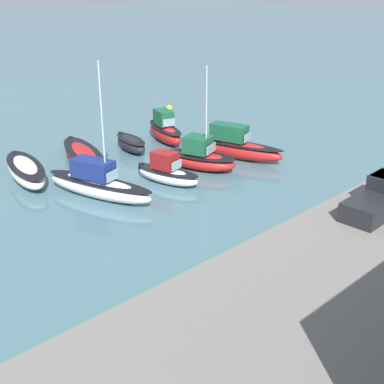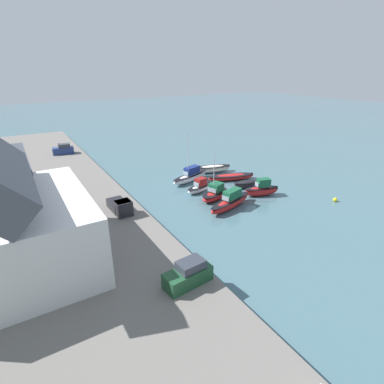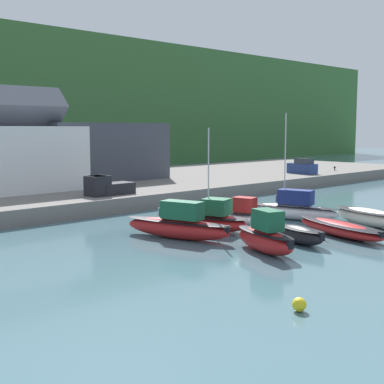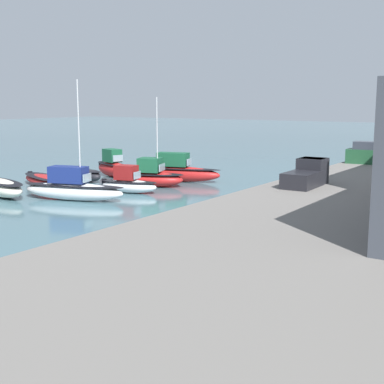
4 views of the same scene
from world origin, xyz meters
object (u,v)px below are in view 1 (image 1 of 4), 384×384
Objects in this scene: pickup_truck_0 at (380,198)px; moored_boat_2 at (167,172)px; moored_boat_0 at (233,146)px; moored_boat_1 at (200,157)px; moored_boat_4 at (165,130)px; moored_boat_5 at (131,144)px; moored_boat_3 at (98,184)px; moored_boat_7 at (26,171)px; moored_boat_6 at (84,156)px; mooring_buoy_0 at (169,108)px.

moored_boat_2 is at bearing -168.18° from pickup_truck_0.
pickup_truck_0 is at bearing 58.81° from moored_boat_0.
moored_boat_1 is 1.34× the size of moored_boat_4.
moored_boat_0 is 1.93× the size of moored_boat_5.
moored_boat_4 is (-6.29, -7.41, 0.21)m from moored_boat_2.
moored_boat_3 is 6.42m from moored_boat_7.
pickup_truck_0 reaches higher than moored_boat_0.
moored_boat_0 is 15.20m from pickup_truck_0.
moored_boat_3 is 9.71m from moored_boat_5.
moored_boat_6 reaches higher than mooring_buoy_0.
moored_boat_7 is (5.13, 0.41, 0.18)m from moored_boat_6.
moored_boat_7 is at bearing 20.82° from mooring_buoy_0.
moored_boat_6 is (4.36, -0.36, -0.10)m from moored_boat_5.
mooring_buoy_0 is (-15.58, -7.46, -0.25)m from moored_boat_6.
moored_boat_4 reaches higher than moored_boat_0.
moored_boat_2 reaches higher than moored_boat_6.
mooring_buoy_0 is (-18.72, -13.97, -0.64)m from moored_boat_3.
moored_boat_3 reaches higher than moored_boat_1.
moored_boat_5 is at bearing 34.88° from mooring_buoy_0.
pickup_truck_0 is at bearing 69.26° from moored_boat_1.
moored_boat_1 is at bearing -14.85° from moored_boat_0.
moored_boat_7 is (13.25, 0.06, -0.29)m from moored_boat_4.
moored_boat_2 is 1.18× the size of moored_boat_5.
moored_boat_1 reaches higher than moored_boat_5.
moored_boat_1 is 14.60m from pickup_truck_0.
moored_boat_7 is (1.99, -6.10, -0.22)m from moored_boat_3.
pickup_truck_0 is (-3.40, 14.16, 1.43)m from moored_boat_2.
moored_boat_0 is 12.37m from moored_boat_3.
moored_boat_1 reaches higher than moored_boat_0.
mooring_buoy_0 is (-6.38, -14.77, -0.68)m from moored_boat_0.
moored_boat_3 reaches higher than moored_boat_2.
pickup_truck_0 is at bearing 104.69° from moored_boat_5.
moored_boat_7 is (10.65, -6.96, -0.20)m from moored_boat_1.
moored_boat_7 reaches higher than moored_boat_5.
moored_boat_1 is 8.70m from moored_boat_3.
moored_boat_5 is (4.84, -6.95, -0.34)m from moored_boat_0.
moored_boat_5 is 21.63m from pickup_truck_0.
moored_boat_1 reaches higher than pickup_truck_0.
moored_boat_6 is (9.20, -7.31, -0.44)m from moored_boat_0.
moored_boat_1 is 9.22m from moored_boat_6.
moored_boat_6 is at bearing -72.76° from moored_boat_1.
moored_boat_7 reaches higher than moored_boat_6.
moored_boat_0 is 7.39m from moored_boat_2.
moored_boat_5 is 0.61× the size of moored_boat_7.
mooring_buoy_0 is at bearing -132.72° from moored_boat_5.
moored_boat_6 is 17.28m from mooring_buoy_0.
moored_boat_3 is at bearing 45.82° from moored_boat_4.
pickup_truck_0 is at bearing 99.48° from moored_boat_4.
mooring_buoy_0 is at bearing -145.21° from moored_boat_2.
mooring_buoy_0 is (-10.36, -29.38, -1.93)m from pickup_truck_0.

